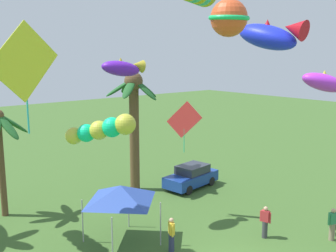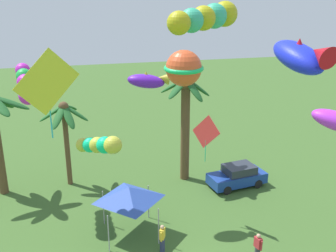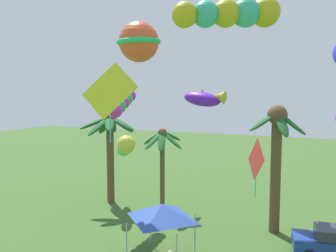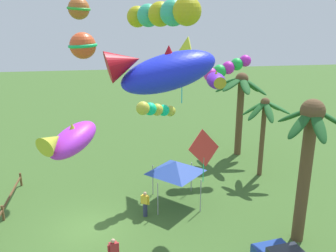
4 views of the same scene
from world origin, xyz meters
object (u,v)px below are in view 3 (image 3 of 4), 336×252
at_px(kite_tube_2, 125,147).
at_px(kite_diamond_9, 110,92).
at_px(kite_fish_0, 204,98).
at_px(palm_tree_2, 110,135).
at_px(kite_tube_3, 122,103).
at_px(kite_ball_5, 139,42).
at_px(kite_diamond_4, 256,160).
at_px(parked_car_0, 334,242).
at_px(palm_tree_1, 162,147).
at_px(festival_tent, 162,211).
at_px(palm_tree_0, 276,145).
at_px(kite_tube_8, 231,13).

height_order(kite_tube_2, kite_diamond_9, kite_diamond_9).
bearing_deg(kite_diamond_9, kite_fish_0, 9.58).
relative_size(palm_tree_2, kite_fish_0, 2.90).
distance_m(kite_tube_3, kite_ball_5, 11.75).
xyz_separation_m(kite_fish_0, kite_diamond_4, (2.89, -1.34, -2.77)).
bearing_deg(palm_tree_2, kite_diamond_4, -27.22).
relative_size(kite_ball_5, kite_diamond_9, 0.40).
xyz_separation_m(kite_tube_3, kite_ball_5, (6.44, -9.55, 2.30)).
height_order(palm_tree_2, parked_car_0, palm_tree_2).
height_order(palm_tree_1, festival_tent, palm_tree_1).
relative_size(palm_tree_2, kite_diamond_9, 1.55).
distance_m(palm_tree_0, festival_tent, 8.03).
bearing_deg(palm_tree_0, palm_tree_2, 175.71).
distance_m(kite_fish_0, kite_ball_5, 7.18).
bearing_deg(kite_diamond_9, palm_tree_1, 84.85).
relative_size(parked_car_0, kite_tube_3, 1.13).
bearing_deg(palm_tree_1, kite_diamond_9, -95.15).
xyz_separation_m(festival_tent, kite_ball_5, (1.44, -5.01, 7.53)).
bearing_deg(kite_ball_5, parked_car_0, 53.07).
bearing_deg(kite_diamond_4, kite_fish_0, 155.18).
height_order(palm_tree_1, kite_tube_3, kite_tube_3).
height_order(kite_tube_3, kite_ball_5, kite_ball_5).
height_order(festival_tent, kite_tube_8, kite_tube_8).
height_order(palm_tree_0, kite_fish_0, kite_fish_0).
height_order(palm_tree_0, parked_car_0, palm_tree_0).
bearing_deg(parked_car_0, palm_tree_1, 163.77).
xyz_separation_m(kite_tube_2, kite_ball_5, (2.91, -3.94, 4.21)).
height_order(kite_fish_0, kite_tube_3, kite_tube_3).
relative_size(palm_tree_2, kite_tube_3, 1.93).
xyz_separation_m(kite_diamond_4, kite_ball_5, (-3.01, -5.58, 4.68)).
xyz_separation_m(palm_tree_1, palm_tree_2, (-4.27, -0.28, 0.72)).
bearing_deg(kite_tube_8, kite_tube_2, 177.96).
xyz_separation_m(kite_fish_0, kite_tube_3, (-6.55, 2.63, -0.39)).
height_order(palm_tree_1, kite_diamond_9, kite_diamond_9).
bearing_deg(palm_tree_0, kite_diamond_4, -94.30).
height_order(kite_ball_5, kite_diamond_9, kite_ball_5).
bearing_deg(kite_diamond_9, festival_tent, -15.90).
xyz_separation_m(palm_tree_2, festival_tent, (7.38, -6.66, -2.78)).
xyz_separation_m(palm_tree_0, palm_tree_1, (-7.95, 1.19, -0.79)).
relative_size(palm_tree_1, kite_diamond_9, 1.31).
distance_m(festival_tent, kite_tube_8, 9.82).
relative_size(kite_diamond_4, kite_tube_8, 0.71).
height_order(palm_tree_1, kite_ball_5, kite_ball_5).
xyz_separation_m(palm_tree_2, kite_diamond_4, (11.82, -6.08, 0.07)).
bearing_deg(palm_tree_2, kite_tube_3, -41.62).
distance_m(palm_tree_2, parked_car_0, 16.28).
height_order(palm_tree_1, kite_tube_8, kite_tube_8).
relative_size(palm_tree_2, kite_diamond_4, 2.52).
xyz_separation_m(kite_tube_2, kite_diamond_4, (5.92, 1.64, -0.48)).
bearing_deg(palm_tree_1, kite_diamond_4, -40.08).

